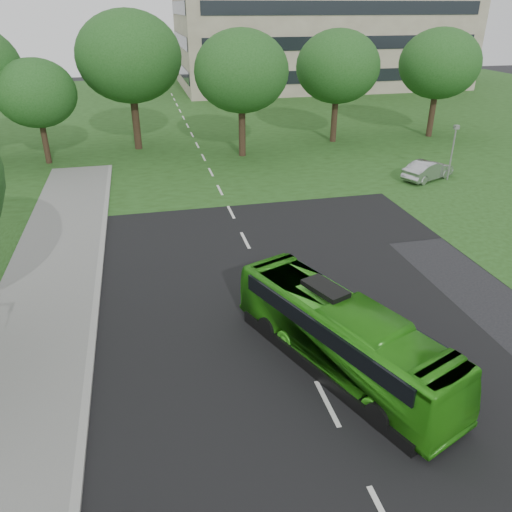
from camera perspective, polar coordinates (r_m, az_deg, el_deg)
The scene contains 10 objects.
ground at distance 17.28m, azimuth 5.78°, elevation -11.99°, with size 160.00×160.00×0.00m, color black.
street_surfaces at distance 37.28m, azimuth -5.94°, elevation 9.83°, with size 120.00×120.00×0.15m.
tree_park_a at distance 40.81m, azimuth -23.84°, elevation 16.64°, with size 5.69×5.69×7.56m.
tree_park_b at distance 42.78m, azimuth -14.30°, elevation 21.17°, with size 8.13×8.13×10.66m.
tree_park_c at distance 39.57m, azimuth -1.68°, elevation 20.33°, with size 7.08×7.08×9.40m.
tree_park_d at distance 44.75m, azimuth 9.33°, elevation 20.56°, with size 6.94×6.94×9.18m.
tree_park_e at distance 48.84m, azimuth 20.25°, elevation 19.91°, with size 6.91×6.91×9.21m.
bus at distance 16.57m, azimuth 9.71°, elevation -8.87°, with size 2.07×8.84×2.46m, color #309918.
sedan at distance 36.66m, azimuth 19.05°, elevation 9.26°, with size 1.41×4.04×1.33m, color #AAAAAE.
camera_pole at distance 36.55m, azimuth 21.62°, elevation 11.69°, with size 0.31×0.27×3.75m.
Camera 1 is at (-4.68, -12.68, 10.77)m, focal length 35.00 mm.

